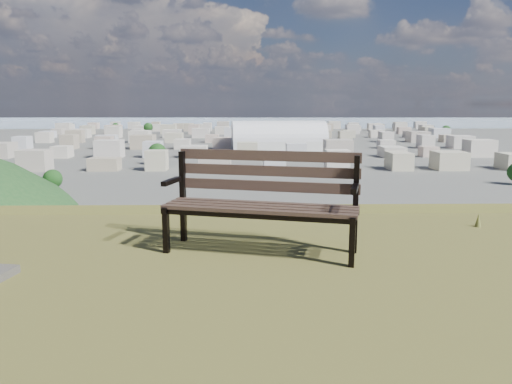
{
  "coord_description": "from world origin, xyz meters",
  "views": [
    {
      "loc": [
        -0.57,
        -2.94,
        26.54
      ],
      "look_at": [
        -0.42,
        4.12,
        25.3
      ],
      "focal_mm": 35.0,
      "sensor_mm": 36.0,
      "label": 1
    }
  ],
  "objects": [
    {
      "name": "arena",
      "position": [
        18.5,
        284.89,
        5.33
      ],
      "size": [
        55.2,
        26.89,
        22.61
      ],
      "rotation": [
        0.0,
        0.0,
        0.08
      ],
      "color": "silver",
      "rests_on": "ground"
    },
    {
      "name": "city_blocks",
      "position": [
        0.0,
        394.44,
        3.5
      ],
      "size": [
        395.0,
        361.0,
        7.0
      ],
      "color": "beige",
      "rests_on": "ground"
    },
    {
      "name": "city_trees",
      "position": [
        -26.39,
        319.0,
        4.83
      ],
      "size": [
        406.52,
        387.2,
        9.98
      ],
      "color": "#36241B",
      "rests_on": "ground"
    },
    {
      "name": "grass_tufts",
      "position": [
        -1.16,
        -0.07,
        25.11
      ],
      "size": [
        12.49,
        7.38,
        0.26
      ],
      "color": "brown",
      "rests_on": "hilltop_mesa"
    },
    {
      "name": "far_hills",
      "position": [
        -60.92,
        1402.93,
        25.47
      ],
      "size": [
        2050.0,
        340.0,
        60.0
      ],
      "color": "#8793A8",
      "rests_on": "ground"
    },
    {
      "name": "bay_water",
      "position": [
        0.0,
        900.0,
        0.0
      ],
      "size": [
        2400.0,
        700.0,
        0.12
      ],
      "primitive_type": "cube",
      "color": "#99B4C3",
      "rests_on": "ground"
    },
    {
      "name": "park_bench",
      "position": [
        -0.39,
        2.23,
        25.59
      ],
      "size": [
        2.1,
        1.14,
        1.05
      ],
      "rotation": [
        0.0,
        0.0,
        -0.27
      ],
      "color": "#49352A",
      "rests_on": "hilltop_mesa"
    }
  ]
}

